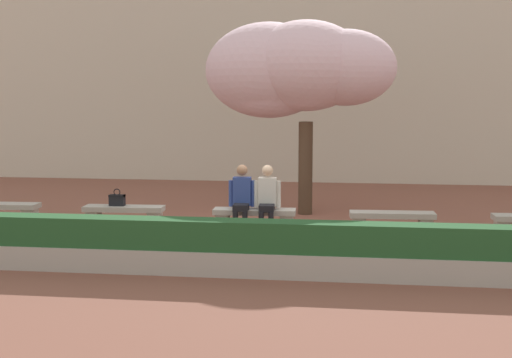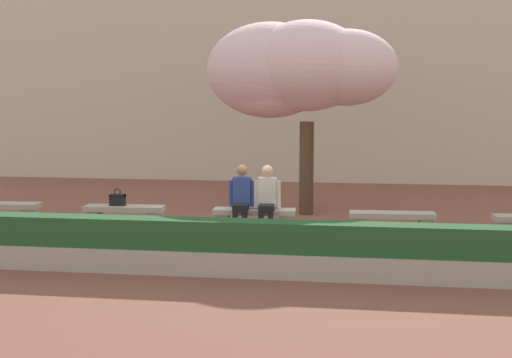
% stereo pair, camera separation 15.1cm
% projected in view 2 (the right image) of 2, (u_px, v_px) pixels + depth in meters
% --- Properties ---
extents(ground_plane, '(100.00, 100.00, 0.00)m').
position_uv_depth(ground_plane, '(254.00, 232.00, 13.59)').
color(ground_plane, brown).
extents(building_facade, '(28.00, 4.00, 7.31)m').
position_uv_depth(building_facade, '(302.00, 62.00, 22.94)').
color(building_facade, beige).
rests_on(building_facade, ground).
extents(stone_bench_west_end, '(1.58, 0.49, 0.45)m').
position_uv_depth(stone_bench_west_end, '(1.00, 210.00, 14.32)').
color(stone_bench_west_end, '#ADA89E').
rests_on(stone_bench_west_end, ground).
extents(stone_bench_near_west, '(1.58, 0.49, 0.45)m').
position_uv_depth(stone_bench_near_west, '(124.00, 214.00, 13.94)').
color(stone_bench_near_west, '#ADA89E').
rests_on(stone_bench_near_west, ground).
extents(stone_bench_center, '(1.58, 0.49, 0.45)m').
position_uv_depth(stone_bench_center, '(254.00, 217.00, 13.55)').
color(stone_bench_center, '#ADA89E').
rests_on(stone_bench_center, ground).
extents(stone_bench_near_east, '(1.58, 0.49, 0.45)m').
position_uv_depth(stone_bench_near_east, '(392.00, 221.00, 13.17)').
color(stone_bench_near_east, '#ADA89E').
rests_on(stone_bench_near_east, ground).
extents(person_seated_left, '(0.51, 0.70, 1.29)m').
position_uv_depth(person_seated_left, '(242.00, 196.00, 13.49)').
color(person_seated_left, black).
rests_on(person_seated_left, ground).
extents(person_seated_right, '(0.51, 0.70, 1.29)m').
position_uv_depth(person_seated_right, '(267.00, 197.00, 13.41)').
color(person_seated_right, black).
rests_on(person_seated_right, ground).
extents(handbag, '(0.30, 0.15, 0.34)m').
position_uv_depth(handbag, '(117.00, 199.00, 13.93)').
color(handbag, black).
rests_on(handbag, stone_bench_near_west).
extents(cherry_tree_main, '(4.17, 3.11, 4.20)m').
position_uv_depth(cherry_tree_main, '(297.00, 69.00, 15.43)').
color(cherry_tree_main, '#473323').
rests_on(cherry_tree_main, ground).
extents(planter_hedge_foreground, '(16.67, 0.50, 0.80)m').
position_uv_depth(planter_hedge_foreground, '(221.00, 248.00, 10.39)').
color(planter_hedge_foreground, '#ADA89E').
rests_on(planter_hedge_foreground, ground).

